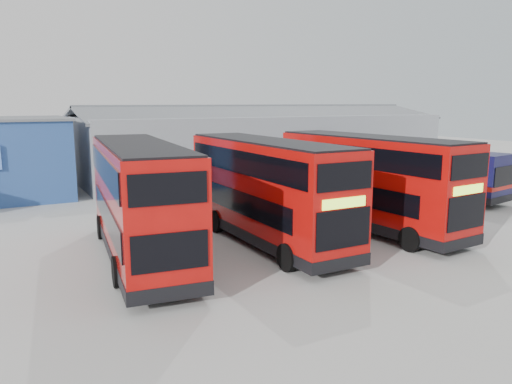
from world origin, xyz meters
name	(u,v)px	position (x,y,z in m)	size (l,w,h in m)	color
ground_plane	(314,240)	(0.00, 0.00, 0.00)	(120.00, 120.00, 0.00)	#9D9D98
maintenance_shed	(259,143)	(8.00, 20.00, 2.60)	(30.50, 12.00, 5.89)	gray
double_decker_left	(140,203)	(-7.58, 0.85, 2.28)	(3.79, 11.04, 4.58)	#AC0C09
double_decker_centre	(267,192)	(-2.10, 0.65, 2.25)	(2.79, 10.72, 4.52)	#AC0C09
double_decker_right	(369,183)	(3.40, 0.42, 2.25)	(3.41, 10.87, 4.53)	#AC0C09
single_decker_blue	(416,172)	(12.25, 5.96, 1.55)	(4.71, 11.79, 3.12)	#0D1139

